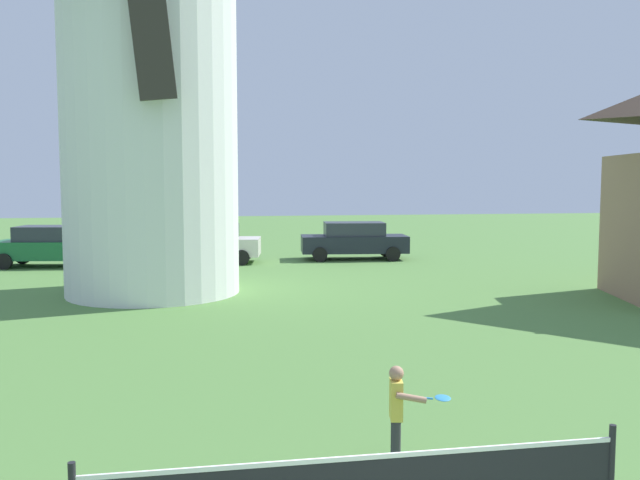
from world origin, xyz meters
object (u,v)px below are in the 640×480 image
parked_car_black (354,240)px  player_far (398,408)px  parked_car_cream (210,243)px  parked_car_green (48,246)px  windmill (149,58)px

parked_car_black → player_far: bearing=-101.4°
parked_car_cream → parked_car_green: bearing=-178.8°
parked_car_cream → parked_car_black: bearing=1.9°
parked_car_cream → parked_car_black: size_ratio=0.92×
player_far → parked_car_cream: size_ratio=0.27×
windmill → parked_car_cream: 9.42m
windmill → parked_car_black: size_ratio=3.07×
windmill → parked_car_green: bearing=122.7°
parked_car_cream → parked_car_black: 6.00m
parked_car_cream → windmill: bearing=-103.2°
windmill → parked_car_green: 10.22m
player_far → parked_car_black: 20.27m
windmill → parked_car_black: bearing=43.7°
player_far → parked_car_cream: parked_car_cream is taller
parked_car_green → player_far: bearing=-67.3°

